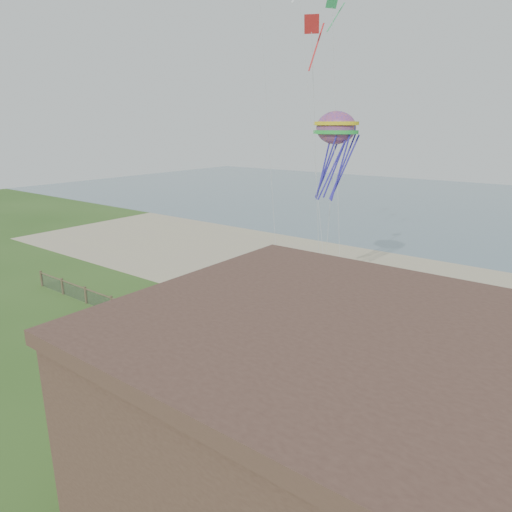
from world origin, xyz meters
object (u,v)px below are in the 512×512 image
(motel, at_px, (401,481))
(octopus_kite, at_px, (335,154))
(chainlink_fence, at_px, (211,343))

(motel, xyz_separation_m, octopus_kite, (-11.83, 18.21, 6.83))
(chainlink_fence, relative_size, motel, 2.41)
(chainlink_fence, distance_m, motel, 15.06)
(chainlink_fence, relative_size, octopus_kite, 5.61)
(chainlink_fence, bearing_deg, octopus_kite, 84.02)
(chainlink_fence, distance_m, octopus_kite, 14.93)
(motel, bearing_deg, chainlink_fence, 151.70)
(chainlink_fence, height_order, octopus_kite, octopus_kite)
(motel, bearing_deg, octopus_kite, 123.00)
(motel, relative_size, octopus_kite, 2.32)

